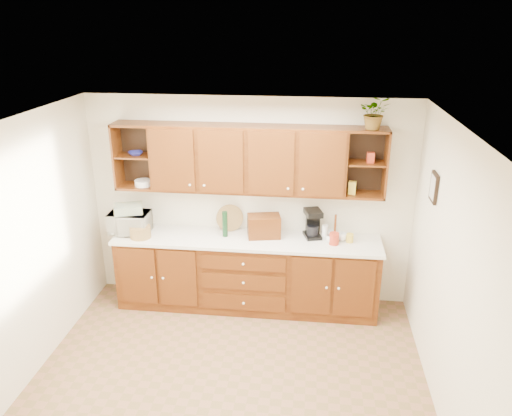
% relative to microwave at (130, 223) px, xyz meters
% --- Properties ---
extents(floor, '(4.00, 4.00, 0.00)m').
position_rel_microwave_xyz_m(floor, '(1.45, -1.43, -1.07)').
color(floor, '#8E5E41').
rests_on(floor, ground).
extents(ceiling, '(4.00, 4.00, 0.00)m').
position_rel_microwave_xyz_m(ceiling, '(1.45, -1.43, 1.53)').
color(ceiling, white).
rests_on(ceiling, back_wall).
extents(back_wall, '(4.00, 0.00, 4.00)m').
position_rel_microwave_xyz_m(back_wall, '(1.45, 0.32, 0.23)').
color(back_wall, '#F0E7CA').
rests_on(back_wall, floor).
extents(left_wall, '(0.00, 3.50, 3.50)m').
position_rel_microwave_xyz_m(left_wall, '(-0.55, -1.43, 0.23)').
color(left_wall, '#F0E7CA').
rests_on(left_wall, floor).
extents(right_wall, '(0.00, 3.50, 3.50)m').
position_rel_microwave_xyz_m(right_wall, '(3.45, -1.43, 0.23)').
color(right_wall, '#F0E7CA').
rests_on(right_wall, floor).
extents(base_cabinets, '(3.20, 0.60, 0.90)m').
position_rel_microwave_xyz_m(base_cabinets, '(1.45, 0.02, -0.62)').
color(base_cabinets, '#391506').
rests_on(base_cabinets, floor).
extents(countertop, '(3.24, 0.64, 0.04)m').
position_rel_microwave_xyz_m(countertop, '(1.45, 0.01, -0.15)').
color(countertop, white).
rests_on(countertop, base_cabinets).
extents(upper_cabinets, '(3.20, 0.33, 0.80)m').
position_rel_microwave_xyz_m(upper_cabinets, '(1.46, 0.16, 0.82)').
color(upper_cabinets, '#391506').
rests_on(upper_cabinets, back_wall).
extents(undercabinet_light, '(0.40, 0.05, 0.02)m').
position_rel_microwave_xyz_m(undercabinet_light, '(1.45, 0.10, 0.40)').
color(undercabinet_light, white).
rests_on(undercabinet_light, upper_cabinets).
extents(framed_picture, '(0.03, 0.24, 0.30)m').
position_rel_microwave_xyz_m(framed_picture, '(3.43, -0.53, 0.78)').
color(framed_picture, black).
rests_on(framed_picture, right_wall).
extents(wicker_basket, '(0.26, 0.26, 0.14)m').
position_rel_microwave_xyz_m(wicker_basket, '(0.17, -0.12, -0.06)').
color(wicker_basket, '#A67C45').
rests_on(wicker_basket, countertop).
extents(microwave, '(0.49, 0.33, 0.27)m').
position_rel_microwave_xyz_m(microwave, '(0.00, 0.00, 0.00)').
color(microwave, silver).
rests_on(microwave, countertop).
extents(towel_stack, '(0.40, 0.34, 0.10)m').
position_rel_microwave_xyz_m(towel_stack, '(0.00, 0.00, 0.18)').
color(towel_stack, tan).
rests_on(towel_stack, microwave).
extents(wine_bottle, '(0.08, 0.08, 0.32)m').
position_rel_microwave_xyz_m(wine_bottle, '(1.19, 0.04, 0.03)').
color(wine_bottle, '#103217').
rests_on(wine_bottle, countertop).
extents(woven_tray, '(0.35, 0.20, 0.34)m').
position_rel_microwave_xyz_m(woven_tray, '(1.22, 0.22, -0.13)').
color(woven_tray, '#A67C45').
rests_on(woven_tray, countertop).
extents(bread_box, '(0.43, 0.32, 0.27)m').
position_rel_microwave_xyz_m(bread_box, '(1.66, 0.08, 0.00)').
color(bread_box, '#391506').
rests_on(bread_box, countertop).
extents(mug_tree, '(0.26, 0.28, 0.33)m').
position_rel_microwave_xyz_m(mug_tree, '(2.51, 0.07, -0.08)').
color(mug_tree, '#391506').
rests_on(mug_tree, countertop).
extents(canister_red, '(0.15, 0.15, 0.14)m').
position_rel_microwave_xyz_m(canister_red, '(2.50, -0.04, -0.06)').
color(canister_red, '#B03019').
rests_on(canister_red, countertop).
extents(canister_white, '(0.09, 0.09, 0.17)m').
position_rel_microwave_xyz_m(canister_white, '(2.39, 0.11, -0.05)').
color(canister_white, white).
rests_on(canister_white, countertop).
extents(canister_yellow, '(0.10, 0.10, 0.11)m').
position_rel_microwave_xyz_m(canister_yellow, '(2.69, 0.04, -0.08)').
color(canister_yellow, gold).
rests_on(canister_yellow, countertop).
extents(coffee_maker, '(0.25, 0.29, 0.35)m').
position_rel_microwave_xyz_m(coffee_maker, '(2.24, 0.16, 0.03)').
color(coffee_maker, black).
rests_on(coffee_maker, countertop).
extents(bowl_stack, '(0.23, 0.23, 0.04)m').
position_rel_microwave_xyz_m(bowl_stack, '(0.10, 0.14, 0.85)').
color(bowl_stack, navy).
rests_on(bowl_stack, upper_cabinets).
extents(plate_stack, '(0.22, 0.22, 0.07)m').
position_rel_microwave_xyz_m(plate_stack, '(0.17, 0.14, 0.48)').
color(plate_stack, white).
rests_on(plate_stack, upper_cabinets).
extents(pantry_box_yellow, '(0.10, 0.08, 0.15)m').
position_rel_microwave_xyz_m(pantry_box_yellow, '(2.68, 0.12, 0.52)').
color(pantry_box_yellow, gold).
rests_on(pantry_box_yellow, upper_cabinets).
extents(pantry_box_red, '(0.09, 0.08, 0.12)m').
position_rel_microwave_xyz_m(pantry_box_red, '(2.86, 0.13, 0.89)').
color(pantry_box_red, '#B03019').
rests_on(pantry_box_red, upper_cabinets).
extents(potted_plant, '(0.35, 0.31, 0.37)m').
position_rel_microwave_xyz_m(potted_plant, '(2.87, 0.10, 1.40)').
color(potted_plant, '#999999').
rests_on(potted_plant, upper_cabinets).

